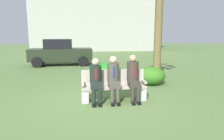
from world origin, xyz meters
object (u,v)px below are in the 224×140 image
(seated_man_middle, at_px, (114,77))
(parked_car_near, at_px, (61,52))
(shrub_near_bench, at_px, (151,76))
(seated_man_right, at_px, (133,75))
(seated_man_left, at_px, (96,78))
(building_backdrop, at_px, (94,15))
(shrub_mid_lawn, at_px, (105,75))
(park_bench, at_px, (114,86))

(seated_man_middle, relative_size, parked_car_near, 0.33)
(parked_car_near, bearing_deg, shrub_near_bench, -54.66)
(seated_man_right, height_order, parked_car_near, parked_car_near)
(seated_man_left, xyz_separation_m, building_backdrop, (1.18, 22.74, 3.90))
(seated_man_left, distance_m, shrub_mid_lawn, 1.89)
(seated_man_left, distance_m, building_backdrop, 23.10)
(seated_man_middle, height_order, seated_man_right, seated_man_right)
(shrub_near_bench, bearing_deg, building_backdrop, 92.94)
(seated_man_right, xyz_separation_m, shrub_near_bench, (1.15, 1.80, -0.40))
(seated_man_right, bearing_deg, seated_man_left, -179.55)
(park_bench, distance_m, parked_car_near, 7.81)
(park_bench, bearing_deg, shrub_mid_lawn, 93.07)
(shrub_mid_lawn, xyz_separation_m, building_backdrop, (0.73, 20.92, 4.16))
(seated_man_right, bearing_deg, park_bench, 167.98)
(shrub_near_bench, bearing_deg, shrub_mid_lawn, 179.70)
(shrub_mid_lawn, xyz_separation_m, parked_car_near, (-2.27, 5.74, 0.39))
(seated_man_right, bearing_deg, building_backdrop, 89.80)
(parked_car_near, height_order, building_backdrop, building_backdrop)
(seated_man_middle, distance_m, shrub_mid_lawn, 1.84)
(parked_car_near, bearing_deg, seated_man_right, -68.82)
(seated_man_middle, bearing_deg, parked_car_near, 107.22)
(shrub_near_bench, bearing_deg, parked_car_near, 125.34)
(seated_man_left, xyz_separation_m, parked_car_near, (-1.83, 7.56, 0.13))
(seated_man_middle, bearing_deg, seated_man_right, 0.27)
(park_bench, distance_m, shrub_near_bench, 2.40)
(building_backdrop, bearing_deg, seated_man_left, -92.96)
(seated_man_left, relative_size, shrub_near_bench, 1.11)
(parked_car_near, xyz_separation_m, building_backdrop, (3.00, 15.18, 3.77))
(park_bench, relative_size, seated_man_middle, 1.43)
(seated_man_middle, height_order, shrub_mid_lawn, seated_man_middle)
(seated_man_middle, xyz_separation_m, shrub_near_bench, (1.74, 1.80, -0.38))
(park_bench, bearing_deg, seated_man_left, -166.38)
(seated_man_middle, xyz_separation_m, building_backdrop, (0.66, 22.73, 3.87))
(parked_car_near, bearing_deg, park_bench, -72.37)
(building_backdrop, bearing_deg, seated_man_middle, -91.67)
(park_bench, bearing_deg, parked_car_near, 107.63)
(park_bench, distance_m, shrub_mid_lawn, 1.69)
(parked_car_near, relative_size, building_backdrop, 0.24)
(park_bench, distance_m, building_backdrop, 23.00)
(seated_man_middle, distance_m, seated_man_right, 0.58)
(shrub_mid_lawn, distance_m, parked_car_near, 6.19)
(seated_man_left, relative_size, parked_car_near, 0.32)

